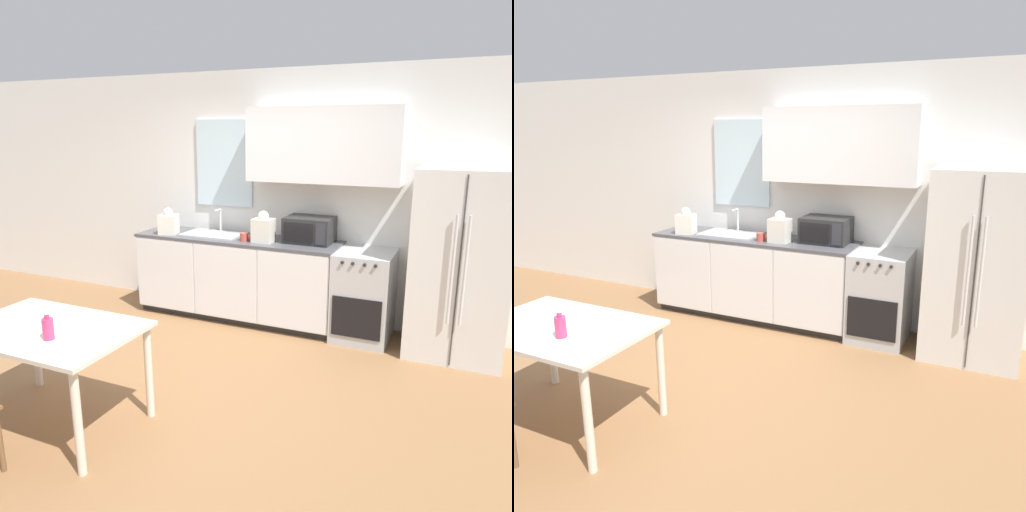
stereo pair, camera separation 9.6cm
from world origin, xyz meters
TOP-DOWN VIEW (x-y plane):
  - ground_plane at (0.00, 0.00)m, footprint 12.00×12.00m
  - wall_back at (0.09, 1.91)m, footprint 12.00×0.38m
  - kitchen_counter at (-0.32, 1.60)m, footprint 2.29×0.63m
  - oven_range at (1.10, 1.60)m, footprint 0.56×0.64m
  - refrigerator at (1.97, 1.57)m, footprint 0.85×0.72m
  - kitchen_sink at (-0.61, 1.61)m, footprint 0.66×0.42m
  - microwave at (0.48, 1.69)m, footprint 0.49×0.38m
  - coffee_mug at (-0.16, 1.47)m, footprint 0.13×0.09m
  - grocery_bag_0 at (-1.10, 1.45)m, footprint 0.23×0.21m
  - grocery_bag_1 at (0.04, 1.50)m, footprint 0.22×0.19m
  - dining_table at (-0.57, -0.85)m, footprint 1.24×0.84m
  - drink_bottle at (-0.42, -0.99)m, footprint 0.07×0.07m

SIDE VIEW (x-z plane):
  - ground_plane at x=0.00m, z-range 0.00..0.00m
  - oven_range at x=1.10m, z-range 0.00..0.90m
  - kitchen_counter at x=-0.32m, z-range 0.00..0.93m
  - dining_table at x=-0.57m, z-range 0.27..1.02m
  - drink_bottle at x=-0.42m, z-range 0.73..0.92m
  - refrigerator at x=1.97m, z-range 0.00..1.75m
  - kitchen_sink at x=-0.61m, z-range 0.80..1.08m
  - coffee_mug at x=-0.16m, z-range 0.93..1.01m
  - grocery_bag_0 at x=-1.10m, z-range 0.91..1.21m
  - microwave at x=0.48m, z-range 0.93..1.19m
  - grocery_bag_1 at x=0.04m, z-range 0.91..1.24m
  - wall_back at x=0.09m, z-range 0.10..2.80m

